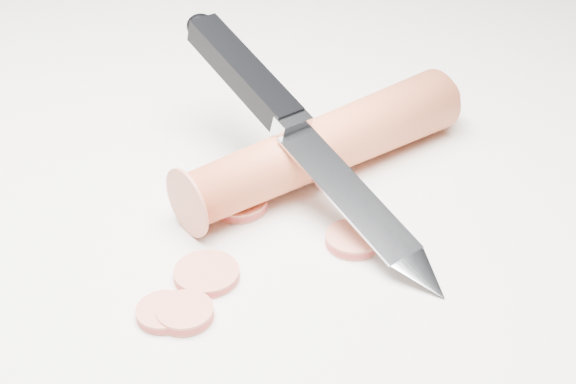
{
  "coord_description": "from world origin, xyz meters",
  "views": [
    {
      "loc": [
        0.04,
        -0.42,
        0.3
      ],
      "look_at": [
        0.01,
        -0.01,
        0.02
      ],
      "focal_mm": 50.0,
      "sensor_mm": 36.0,
      "label": 1
    }
  ],
  "objects": [
    {
      "name": "carrot",
      "position": [
        0.03,
        0.04,
        0.02
      ],
      "size": [
        0.18,
        0.17,
        0.04
      ],
      "primitive_type": "cylinder",
      "rotation": [
        1.57,
        0.0,
        -0.82
      ],
      "color": "#DF5B31",
      "rests_on": "ground"
    },
    {
      "name": "carrot_slice_3",
      "position": [
        -0.02,
        -0.01,
        0.0
      ],
      "size": [
        0.04,
        0.04,
        0.01
      ],
      "primitive_type": "cylinder",
      "color": "#D76B4F",
      "rests_on": "ground"
    },
    {
      "name": "carrot_slice_1",
      "position": [
        0.05,
        -0.04,
        0.0
      ],
      "size": [
        0.03,
        0.03,
        0.01
      ],
      "primitive_type": "cylinder",
      "color": "#D76B4F",
      "rests_on": "ground"
    },
    {
      "name": "carrot_slice_0",
      "position": [
        -0.03,
        -0.08,
        0.0
      ],
      "size": [
        0.04,
        0.04,
        0.01
      ],
      "primitive_type": "cylinder",
      "color": "#D76B4F",
      "rests_on": "ground"
    },
    {
      "name": "kitchen_knife",
      "position": [
        0.02,
        0.01,
        0.04
      ],
      "size": [
        0.19,
        0.21,
        0.09
      ],
      "primitive_type": null,
      "color": "#B7B9BE",
      "rests_on": "ground"
    },
    {
      "name": "ground",
      "position": [
        0.0,
        0.0,
        0.0
      ],
      "size": [
        2.4,
        2.4,
        0.0
      ],
      "primitive_type": "plane",
      "color": "white",
      "rests_on": "ground"
    },
    {
      "name": "carrot_slice_4",
      "position": [
        -0.04,
        -0.11,
        0.0
      ],
      "size": [
        0.03,
        0.03,
        0.01
      ],
      "primitive_type": "cylinder",
      "color": "#D76B4F",
      "rests_on": "ground"
    },
    {
      "name": "carrot_slice_2",
      "position": [
        -0.05,
        -0.11,
        0.0
      ],
      "size": [
        0.03,
        0.03,
        0.01
      ],
      "primitive_type": "cylinder",
      "color": "#D76B4F",
      "rests_on": "ground"
    }
  ]
}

